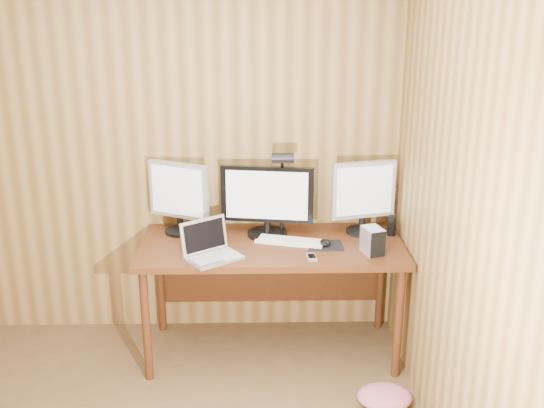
{
  "coord_description": "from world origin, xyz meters",
  "views": [
    {
      "loc": [
        0.86,
        -1.96,
        2.22
      ],
      "look_at": [
        0.93,
        1.58,
        1.02
      ],
      "focal_mm": 42.0,
      "sensor_mm": 36.0,
      "label": 1
    }
  ],
  "objects_px": {
    "keyboard": "(290,241)",
    "monitor_left": "(179,196)",
    "mouse": "(325,242)",
    "phone": "(312,257)",
    "monitor_center": "(267,200)",
    "desk_lamp": "(282,180)",
    "hard_drive": "(373,241)",
    "laptop": "(210,248)",
    "desk": "(272,257)",
    "monitor_right": "(363,195)",
    "speaker": "(392,226)"
  },
  "relations": [
    {
      "from": "keyboard",
      "to": "monitor_left",
      "type": "bearing_deg",
      "value": -179.23
    },
    {
      "from": "mouse",
      "to": "phone",
      "type": "xyz_separation_m",
      "value": [
        -0.1,
        -0.18,
        -0.02
      ]
    },
    {
      "from": "monitor_center",
      "to": "desk_lamp",
      "type": "xyz_separation_m",
      "value": [
        0.09,
        0.02,
        0.12
      ]
    },
    {
      "from": "keyboard",
      "to": "hard_drive",
      "type": "relative_size",
      "value": 2.63
    },
    {
      "from": "monitor_center",
      "to": "laptop",
      "type": "xyz_separation_m",
      "value": [
        -0.34,
        -0.33,
        -0.18
      ]
    },
    {
      "from": "mouse",
      "to": "hard_drive",
      "type": "bearing_deg",
      "value": -12.82
    },
    {
      "from": "desk",
      "to": "desk_lamp",
      "type": "height_order",
      "value": "desk_lamp"
    },
    {
      "from": "monitor_right",
      "to": "keyboard",
      "type": "height_order",
      "value": "monitor_right"
    },
    {
      "from": "monitor_right",
      "to": "desk_lamp",
      "type": "distance_m",
      "value": 0.52
    },
    {
      "from": "desk",
      "to": "monitor_left",
      "type": "height_order",
      "value": "monitor_left"
    },
    {
      "from": "monitor_center",
      "to": "hard_drive",
      "type": "distance_m",
      "value": 0.7
    },
    {
      "from": "hard_drive",
      "to": "desk_lamp",
      "type": "xyz_separation_m",
      "value": [
        -0.52,
        0.31,
        0.28
      ]
    },
    {
      "from": "mouse",
      "to": "keyboard",
      "type": "bearing_deg",
      "value": 176.29
    },
    {
      "from": "desk",
      "to": "keyboard",
      "type": "relative_size",
      "value": 3.68
    },
    {
      "from": "keyboard",
      "to": "desk_lamp",
      "type": "relative_size",
      "value": 0.75
    },
    {
      "from": "keyboard",
      "to": "desk_lamp",
      "type": "distance_m",
      "value": 0.38
    },
    {
      "from": "monitor_left",
      "to": "monitor_right",
      "type": "height_order",
      "value": "monitor_right"
    },
    {
      "from": "desk",
      "to": "monitor_right",
      "type": "xyz_separation_m",
      "value": [
        0.57,
        0.09,
        0.37
      ]
    },
    {
      "from": "monitor_right",
      "to": "hard_drive",
      "type": "xyz_separation_m",
      "value": [
        0.01,
        -0.33,
        -0.17
      ]
    },
    {
      "from": "hard_drive",
      "to": "phone",
      "type": "distance_m",
      "value": 0.37
    },
    {
      "from": "desk",
      "to": "monitor_left",
      "type": "relative_size",
      "value": 3.49
    },
    {
      "from": "laptop",
      "to": "speaker",
      "type": "height_order",
      "value": "laptop"
    },
    {
      "from": "monitor_center",
      "to": "monitor_left",
      "type": "distance_m",
      "value": 0.55
    },
    {
      "from": "keyboard",
      "to": "monitor_right",
      "type": "bearing_deg",
      "value": 34.05
    },
    {
      "from": "monitor_left",
      "to": "hard_drive",
      "type": "relative_size",
      "value": 2.78
    },
    {
      "from": "monitor_left",
      "to": "desk_lamp",
      "type": "bearing_deg",
      "value": 21.13
    },
    {
      "from": "monitor_right",
      "to": "desk_lamp",
      "type": "bearing_deg",
      "value": 168.52
    },
    {
      "from": "monitor_right",
      "to": "hard_drive",
      "type": "relative_size",
      "value": 2.82
    },
    {
      "from": "hard_drive",
      "to": "desk_lamp",
      "type": "bearing_deg",
      "value": 131.28
    },
    {
      "from": "monitor_right",
      "to": "speaker",
      "type": "bearing_deg",
      "value": -26.95
    },
    {
      "from": "hard_drive",
      "to": "speaker",
      "type": "height_order",
      "value": "hard_drive"
    },
    {
      "from": "laptop",
      "to": "keyboard",
      "type": "relative_size",
      "value": 0.86
    },
    {
      "from": "desk_lamp",
      "to": "phone",
      "type": "bearing_deg",
      "value": -75.32
    },
    {
      "from": "mouse",
      "to": "desk_lamp",
      "type": "height_order",
      "value": "desk_lamp"
    },
    {
      "from": "phone",
      "to": "desk_lamp",
      "type": "height_order",
      "value": "desk_lamp"
    },
    {
      "from": "monitor_left",
      "to": "keyboard",
      "type": "bearing_deg",
      "value": 10.22
    },
    {
      "from": "monitor_right",
      "to": "monitor_left",
      "type": "bearing_deg",
      "value": 165.29
    },
    {
      "from": "laptop",
      "to": "speaker",
      "type": "xyz_separation_m",
      "value": [
        1.12,
        0.32,
        0.01
      ]
    },
    {
      "from": "monitor_right",
      "to": "mouse",
      "type": "distance_m",
      "value": 0.4
    },
    {
      "from": "hard_drive",
      "to": "desk_lamp",
      "type": "relative_size",
      "value": 0.28
    },
    {
      "from": "laptop",
      "to": "mouse",
      "type": "relative_size",
      "value": 3.55
    },
    {
      "from": "desk_lamp",
      "to": "mouse",
      "type": "bearing_deg",
      "value": -45.44
    },
    {
      "from": "laptop",
      "to": "phone",
      "type": "distance_m",
      "value": 0.59
    },
    {
      "from": "hard_drive",
      "to": "mouse",
      "type": "bearing_deg",
      "value": 138.27
    },
    {
      "from": "mouse",
      "to": "speaker",
      "type": "relative_size",
      "value": 0.83
    },
    {
      "from": "laptop",
      "to": "desk_lamp",
      "type": "bearing_deg",
      "value": 3.52
    },
    {
      "from": "keyboard",
      "to": "desk",
      "type": "bearing_deg",
      "value": 166.68
    },
    {
      "from": "laptop",
      "to": "hard_drive",
      "type": "xyz_separation_m",
      "value": [
        0.95,
        0.03,
        0.03
      ]
    },
    {
      "from": "keyboard",
      "to": "speaker",
      "type": "xyz_separation_m",
      "value": [
        0.64,
        0.11,
        0.05
      ]
    },
    {
      "from": "hard_drive",
      "to": "phone",
      "type": "relative_size",
      "value": 1.54
    }
  ]
}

